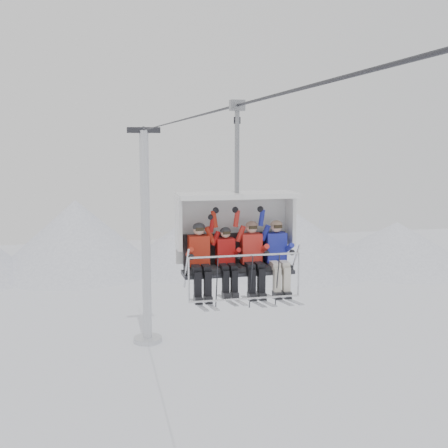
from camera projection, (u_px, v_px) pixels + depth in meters
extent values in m
cone|color=silver|center=(76.00, 235.00, 55.34)|extent=(16.00, 16.00, 7.00)
cone|color=silver|center=(188.00, 243.00, 56.92)|extent=(14.00, 14.00, 5.00)
cone|color=silver|center=(288.00, 237.00, 57.10)|extent=(18.00, 18.00, 6.00)
cone|color=silver|center=(396.00, 244.00, 57.68)|extent=(16.00, 16.00, 4.50)
cone|color=silver|center=(238.00, 238.00, 61.16)|extent=(12.00, 12.00, 4.50)
cylinder|color=silver|center=(146.00, 239.00, 34.75)|extent=(0.56, 0.56, 13.30)
cylinder|color=silver|center=(148.00, 339.00, 35.68)|extent=(1.80, 1.80, 0.30)
cube|color=#2A2A2E|center=(144.00, 130.00, 33.79)|extent=(2.00, 0.35, 0.35)
cylinder|color=#2A2A2E|center=(224.00, 109.00, 12.55)|extent=(0.06, 50.00, 0.06)
cube|color=black|center=(238.00, 268.00, 11.77)|extent=(2.23, 0.55, 0.10)
cube|color=black|center=(235.00, 248.00, 11.96)|extent=(2.23, 0.10, 0.65)
cube|color=#2A2A2E|center=(238.00, 272.00, 11.78)|extent=(2.33, 0.60, 0.08)
cube|color=silver|center=(232.00, 228.00, 12.12)|extent=(2.49, 0.10, 1.48)
cube|color=silver|center=(237.00, 195.00, 11.63)|extent=(2.49, 0.90, 0.10)
cylinder|color=silver|center=(245.00, 256.00, 11.18)|extent=(2.27, 0.04, 0.04)
cylinder|color=silver|center=(245.00, 299.00, 11.24)|extent=(2.27, 0.04, 0.04)
cylinder|color=gray|center=(237.00, 151.00, 11.51)|extent=(0.10, 0.10, 1.83)
cube|color=gray|center=(237.00, 105.00, 11.38)|extent=(0.30, 0.18, 0.22)
cube|color=#AD2514|center=(199.00, 251.00, 11.57)|extent=(0.43, 0.28, 0.63)
sphere|color=tan|center=(199.00, 229.00, 11.47)|extent=(0.23, 0.23, 0.23)
cube|color=black|center=(198.00, 284.00, 11.21)|extent=(0.14, 0.15, 0.51)
cube|color=black|center=(208.00, 284.00, 11.25)|extent=(0.14, 0.15, 0.51)
cube|color=#B9BCC3|center=(199.00, 305.00, 11.17)|extent=(0.10, 1.69, 0.26)
cube|color=#B9BCC3|center=(209.00, 304.00, 11.21)|extent=(0.10, 1.69, 0.26)
cube|color=#A91211|center=(225.00, 251.00, 11.70)|extent=(0.38, 0.25, 0.56)
sphere|color=tan|center=(226.00, 233.00, 11.60)|extent=(0.21, 0.21, 0.21)
cube|color=black|center=(226.00, 281.00, 11.33)|extent=(0.13, 0.15, 0.45)
cube|color=black|center=(234.00, 281.00, 11.37)|extent=(0.13, 0.15, 0.45)
cube|color=#B9BCC3|center=(227.00, 300.00, 11.29)|extent=(0.09, 1.69, 0.26)
cube|color=#B9BCC3|center=(235.00, 299.00, 11.32)|extent=(0.09, 1.69, 0.26)
cube|color=red|center=(251.00, 248.00, 11.81)|extent=(0.43, 0.28, 0.63)
sphere|color=tan|center=(252.00, 228.00, 11.71)|extent=(0.23, 0.23, 0.23)
cube|color=black|center=(252.00, 281.00, 11.45)|extent=(0.14, 0.15, 0.51)
cube|color=black|center=(261.00, 281.00, 11.50)|extent=(0.14, 0.15, 0.51)
cube|color=#B9BCC3|center=(253.00, 301.00, 11.41)|extent=(0.10, 1.69, 0.26)
cube|color=#B9BCC3|center=(262.00, 301.00, 11.46)|extent=(0.10, 1.69, 0.26)
cube|color=#20289F|center=(275.00, 247.00, 11.93)|extent=(0.43, 0.28, 0.63)
sphere|color=tan|center=(276.00, 227.00, 11.83)|extent=(0.23, 0.23, 0.23)
cube|color=beige|center=(277.00, 280.00, 11.57)|extent=(0.14, 0.15, 0.51)
cube|color=beige|center=(286.00, 279.00, 11.62)|extent=(0.14, 0.15, 0.51)
cube|color=#B9BCC3|center=(278.00, 300.00, 11.53)|extent=(0.10, 1.69, 0.26)
cube|color=#B9BCC3|center=(288.00, 299.00, 11.58)|extent=(0.10, 1.69, 0.26)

